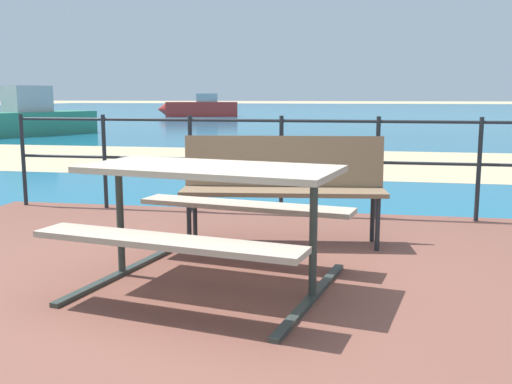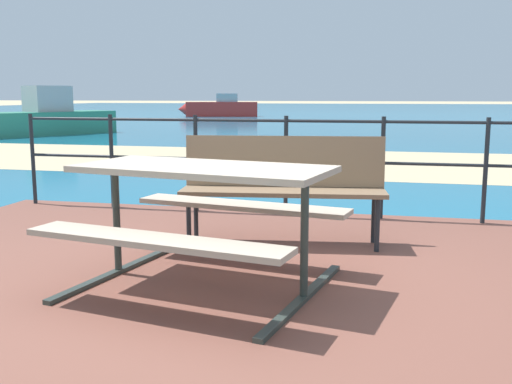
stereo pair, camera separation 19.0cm
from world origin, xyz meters
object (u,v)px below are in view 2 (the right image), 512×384
picnic_table (203,197)px  boat_mid (37,120)px  park_bench (283,179)px  boat_near (220,108)px

picnic_table → boat_mid: (-9.93, 13.59, -0.15)m
park_bench → boat_mid: (-10.23, 12.32, -0.10)m
park_bench → boat_near: (-9.09, 29.71, -0.09)m
picnic_table → boat_near: boat_near is taller
boat_near → boat_mid: size_ratio=0.89×
boat_near → boat_mid: 17.43m
boat_mid → boat_near: bearing=-155.8°
park_bench → boat_near: 31.07m
boat_near → picnic_table: bearing=92.1°
picnic_table → boat_near: 32.20m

